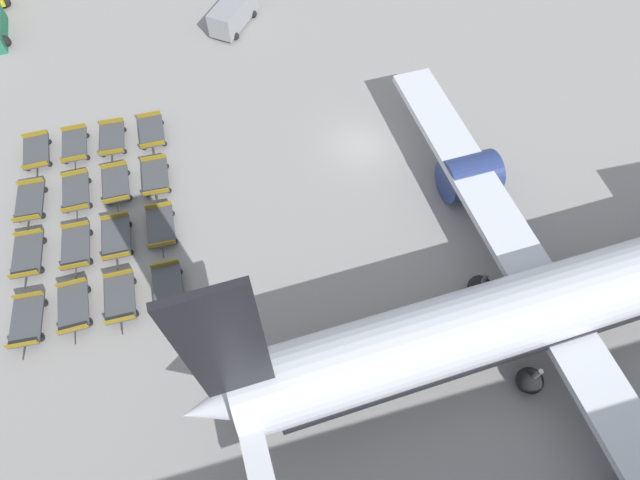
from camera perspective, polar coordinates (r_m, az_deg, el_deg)
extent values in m
plane|color=gray|center=(35.33, 4.71, 10.67)|extent=(500.00, 500.00, 0.00)
cylinder|color=silver|center=(28.54, 27.83, -5.37)|extent=(4.93, 36.11, 3.74)
cone|color=silver|center=(23.77, -9.98, -17.65)|extent=(3.70, 4.60, 3.55)
cube|color=black|center=(17.82, -10.77, -12.11)|extent=(0.37, 2.81, 8.74)
cube|color=silver|center=(23.19, -8.86, -16.99)|extent=(10.47, 1.42, 0.24)
cube|color=silver|center=(28.45, 24.90, -7.01)|extent=(37.35, 3.91, 0.44)
cylinder|color=navy|center=(32.96, 16.69, 7.00)|extent=(2.89, 3.46, 2.78)
cube|color=black|center=(29.06, 27.32, -5.95)|extent=(4.89, 32.51, 0.67)
cylinder|color=#56565B|center=(27.67, 23.38, -14.08)|extent=(0.24, 0.24, 1.57)
sphere|color=black|center=(28.36, 22.82, -14.59)|extent=(1.36, 1.36, 1.36)
cylinder|color=#56565B|center=(28.95, 18.18, -4.43)|extent=(0.24, 0.24, 1.57)
sphere|color=black|center=(29.62, 17.78, -5.14)|extent=(1.36, 1.36, 1.36)
sphere|color=black|center=(54.53, -32.34, 22.03)|extent=(0.90, 0.90, 0.90)
sphere|color=black|center=(49.85, -32.36, 18.65)|extent=(0.90, 0.90, 0.90)
cube|color=gray|center=(45.30, -9.91, 24.25)|extent=(5.09, 4.59, 1.84)
cube|color=#1E232D|center=(43.47, -11.58, 22.86)|extent=(1.10, 1.37, 0.64)
sphere|color=black|center=(45.15, -11.88, 22.38)|extent=(0.60, 0.60, 0.60)
sphere|color=black|center=(44.27, -9.63, 21.99)|extent=(0.60, 0.60, 0.60)
sphere|color=black|center=(47.34, -9.83, 24.59)|extent=(0.60, 0.60, 0.60)
sphere|color=black|center=(46.50, -7.62, 24.23)|extent=(0.60, 0.60, 0.60)
cube|color=#424449|center=(39.15, -29.71, 8.79)|extent=(3.05, 1.73, 0.10)
cube|color=olive|center=(38.00, -29.83, 7.43)|extent=(0.13, 1.64, 0.32)
cube|color=olive|center=(40.06, -29.85, 10.47)|extent=(0.13, 1.64, 0.32)
cube|color=#333338|center=(37.96, -29.61, 6.69)|extent=(0.70, 0.08, 0.06)
sphere|color=black|center=(38.88, -30.40, 7.04)|extent=(0.36, 0.36, 0.36)
sphere|color=black|center=(38.46, -28.52, 7.64)|extent=(0.36, 0.36, 0.36)
sphere|color=black|center=(40.34, -30.40, 9.23)|extent=(0.36, 0.36, 0.36)
sphere|color=black|center=(39.94, -28.58, 9.83)|extent=(0.36, 0.36, 0.36)
cube|color=#424449|center=(36.44, -30.26, 3.85)|extent=(3.08, 1.79, 0.10)
cube|color=olive|center=(35.42, -30.58, 2.17)|extent=(0.16, 1.64, 0.32)
cube|color=olive|center=(37.21, -30.23, 5.81)|extent=(0.16, 1.64, 0.32)
cube|color=#333338|center=(35.43, -30.40, 1.37)|extent=(0.70, 0.10, 0.06)
sphere|color=black|center=(36.35, -31.12, 1.97)|extent=(0.36, 0.36, 0.36)
sphere|color=black|center=(35.81, -29.13, 2.41)|extent=(0.36, 0.36, 0.36)
sphere|color=black|center=(37.61, -30.86, 4.57)|extent=(0.36, 0.36, 0.36)
sphere|color=black|center=(37.09, -28.92, 5.03)|extent=(0.36, 0.36, 0.36)
cube|color=#424449|center=(34.06, -30.46, -1.45)|extent=(3.08, 1.79, 0.10)
cube|color=olive|center=(33.15, -30.81, -3.40)|extent=(0.16, 1.64, 0.32)
cube|color=olive|center=(34.71, -30.43, 0.76)|extent=(0.16, 1.64, 0.32)
cube|color=#333338|center=(33.21, -30.62, -4.25)|extent=(0.70, 0.10, 0.06)
sphere|color=black|center=(34.09, -31.38, -3.46)|extent=(0.36, 0.36, 0.36)
sphere|color=black|center=(33.52, -29.26, -3.08)|extent=(0.36, 0.36, 0.36)
sphere|color=black|center=(35.18, -31.09, -0.51)|extent=(0.36, 0.36, 0.36)
sphere|color=black|center=(34.64, -29.04, -0.10)|extent=(0.36, 0.36, 0.36)
cube|color=#424449|center=(31.83, -30.52, -7.93)|extent=(3.11, 1.85, 0.10)
cube|color=olive|center=(31.07, -30.95, -10.19)|extent=(0.20, 1.64, 0.32)
cube|color=olive|center=(32.32, -30.43, -5.44)|extent=(0.20, 1.64, 0.32)
cube|color=#333338|center=(31.19, -30.75, -11.08)|extent=(0.70, 0.11, 0.06)
sphere|color=black|center=(32.01, -31.54, -10.03)|extent=(0.36, 0.36, 0.36)
sphere|color=black|center=(31.41, -29.26, -9.80)|extent=(0.36, 0.36, 0.36)
sphere|color=black|center=(32.88, -31.16, -6.68)|extent=(0.36, 0.36, 0.36)
sphere|color=black|center=(32.30, -28.94, -6.39)|extent=(0.36, 0.36, 0.36)
cube|color=#424449|center=(38.38, -26.26, 9.75)|extent=(3.02, 1.66, 0.10)
cube|color=olive|center=(37.23, -26.37, 8.36)|extent=(0.10, 1.64, 0.32)
cube|color=olive|center=(39.28, -26.38, 11.47)|extent=(0.10, 1.64, 0.32)
cube|color=#333338|center=(37.19, -26.18, 7.60)|extent=(0.70, 0.07, 0.06)
sphere|color=black|center=(38.09, -27.02, 7.98)|extent=(0.36, 0.36, 0.36)
sphere|color=black|center=(37.72, -25.05, 8.53)|extent=(0.36, 0.36, 0.36)
sphere|color=black|center=(39.55, -27.01, 10.22)|extent=(0.36, 0.36, 0.36)
sphere|color=black|center=(39.19, -25.10, 10.76)|extent=(0.36, 0.36, 0.36)
cube|color=#424449|center=(35.55, -26.14, 4.96)|extent=(3.01, 1.66, 0.10)
cube|color=olive|center=(34.47, -26.22, 3.31)|extent=(0.09, 1.64, 0.32)
cube|color=olive|center=(36.36, -26.31, 6.91)|extent=(0.09, 1.64, 0.32)
cube|color=#333338|center=(34.48, -26.00, 2.49)|extent=(0.70, 0.07, 0.06)
sphere|color=black|center=(35.35, -26.92, 3.01)|extent=(0.36, 0.36, 0.36)
sphere|color=black|center=(34.97, -24.82, 3.57)|extent=(0.36, 0.36, 0.36)
sphere|color=black|center=(36.69, -26.97, 5.59)|extent=(0.36, 0.36, 0.36)
sphere|color=black|center=(36.32, -24.93, 6.16)|extent=(0.36, 0.36, 0.36)
cube|color=#424449|center=(33.03, -26.15, -0.67)|extent=(3.05, 1.72, 0.10)
cube|color=olive|center=(32.08, -26.32, -2.65)|extent=(0.13, 1.64, 0.32)
cube|color=olive|center=(33.70, -26.25, 1.58)|extent=(0.13, 1.64, 0.32)
cube|color=#333338|center=(32.13, -26.11, -3.53)|extent=(0.70, 0.08, 0.06)
sphere|color=black|center=(32.98, -27.05, -2.76)|extent=(0.36, 0.36, 0.36)
sphere|color=black|center=(32.53, -24.79, -2.31)|extent=(0.36, 0.36, 0.36)
sphere|color=black|center=(34.12, -26.97, 0.24)|extent=(0.36, 0.36, 0.36)
sphere|color=black|center=(33.69, -24.79, 0.72)|extent=(0.36, 0.36, 0.36)
cube|color=#424449|center=(31.02, -26.37, -6.85)|extent=(3.03, 1.69, 0.10)
cube|color=olive|center=(30.17, -26.45, -9.12)|extent=(0.11, 1.64, 0.32)
cube|color=olive|center=(31.57, -26.59, -4.36)|extent=(0.11, 1.64, 0.32)
cube|color=#333338|center=(30.28, -26.19, -10.03)|extent=(0.70, 0.07, 0.06)
sphere|color=black|center=(31.07, -27.26, -9.11)|extent=(0.36, 0.36, 0.36)
sphere|color=black|center=(30.62, -24.83, -8.61)|extent=(0.36, 0.36, 0.36)
sphere|color=black|center=(32.05, -27.33, -5.74)|extent=(0.36, 0.36, 0.36)
sphere|color=black|center=(31.62, -25.00, -5.21)|extent=(0.36, 0.36, 0.36)
cube|color=#424449|center=(37.76, -22.68, 10.69)|extent=(3.09, 1.79, 0.10)
cube|color=olive|center=(36.60, -22.79, 9.28)|extent=(0.17, 1.64, 0.32)
cube|color=olive|center=(38.66, -22.78, 12.44)|extent=(0.17, 1.64, 0.32)
cube|color=#333338|center=(36.57, -22.62, 8.50)|extent=(0.70, 0.10, 0.06)
sphere|color=black|center=(37.46, -23.51, 8.93)|extent=(0.36, 0.36, 0.36)
sphere|color=black|center=(37.13, -21.47, 9.40)|extent=(0.36, 0.36, 0.36)
sphere|color=black|center=(38.91, -23.48, 11.20)|extent=(0.36, 0.36, 0.36)
sphere|color=black|center=(38.60, -21.49, 11.67)|extent=(0.36, 0.36, 0.36)
cube|color=#424449|center=(34.94, -22.32, 5.99)|extent=(3.00, 1.64, 0.10)
cube|color=olive|center=(33.85, -22.31, 4.33)|extent=(0.08, 1.64, 0.32)
cube|color=olive|center=(35.77, -22.55, 7.96)|extent=(0.08, 1.64, 0.32)
cube|color=#333338|center=(33.86, -22.10, 3.50)|extent=(0.70, 0.06, 0.06)
sphere|color=black|center=(34.70, -23.12, 4.02)|extent=(0.36, 0.36, 0.36)
sphere|color=black|center=(34.40, -20.93, 4.57)|extent=(0.36, 0.36, 0.36)
sphere|color=black|center=(36.05, -23.26, 6.62)|extent=(0.36, 0.36, 0.36)
sphere|color=black|center=(35.77, -21.15, 7.17)|extent=(0.36, 0.36, 0.36)
cube|color=#424449|center=(32.41, -22.27, 0.30)|extent=(3.04, 1.70, 0.10)
cube|color=olive|center=(31.43, -22.31, -1.68)|extent=(0.12, 1.64, 0.32)
cube|color=olive|center=(33.10, -22.46, 2.57)|extent=(0.12, 1.64, 0.32)
cube|color=#333338|center=(31.49, -22.09, -2.58)|extent=(0.70, 0.08, 0.06)
sphere|color=black|center=(32.30, -23.17, -1.84)|extent=(0.36, 0.36, 0.36)
sphere|color=black|center=(31.95, -20.82, -1.34)|extent=(0.36, 0.36, 0.36)
sphere|color=black|center=(33.48, -23.24, 1.19)|extent=(0.36, 0.36, 0.36)
sphere|color=black|center=(33.14, -20.98, 1.70)|extent=(0.36, 0.36, 0.36)
cube|color=#424449|center=(30.22, -21.90, -6.13)|extent=(3.02, 1.68, 0.10)
cube|color=olive|center=(29.38, -21.91, -8.45)|extent=(0.10, 1.64, 0.32)
cube|color=olive|center=(30.78, -22.14, -3.57)|extent=(0.10, 1.64, 0.32)
cube|color=#333338|center=(29.49, -21.67, -9.39)|extent=(0.70, 0.07, 0.06)
sphere|color=black|center=(30.24, -22.85, -8.43)|extent=(0.36, 0.36, 0.36)
sphere|color=black|center=(29.88, -20.31, -7.96)|extent=(0.36, 0.36, 0.36)
sphere|color=black|center=(31.23, -22.98, -4.97)|extent=(0.36, 0.36, 0.36)
sphere|color=black|center=(30.88, -20.54, -4.47)|extent=(0.36, 0.36, 0.36)
cube|color=#424449|center=(37.29, -18.71, 11.71)|extent=(3.01, 1.66, 0.10)
cube|color=olive|center=(36.11, -18.61, 10.34)|extent=(0.09, 1.64, 0.32)
cube|color=olive|center=(38.22, -18.98, 13.43)|extent=(0.09, 1.64, 0.32)
cube|color=#333338|center=(36.07, -18.42, 9.55)|extent=(0.70, 0.06, 0.06)
sphere|color=black|center=(36.90, -19.47, 9.92)|extent=(0.36, 0.36, 0.36)
sphere|color=black|center=(36.71, -17.36, 10.45)|extent=(0.36, 0.36, 0.36)
sphere|color=black|center=(38.40, -19.71, 12.15)|extent=(0.36, 0.36, 0.36)
sphere|color=black|center=(38.22, -17.67, 12.68)|extent=(0.36, 0.36, 0.36)
cube|color=#424449|center=(34.44, -18.31, 6.91)|extent=(3.06, 1.74, 0.10)
cube|color=olive|center=(33.34, -18.26, 5.24)|extent=(0.14, 1.64, 0.32)
cube|color=olive|center=(35.26, -18.54, 8.91)|extent=(0.14, 1.64, 0.32)
cube|color=#333338|center=(33.35, -18.07, 4.39)|extent=(0.70, 0.08, 0.06)
sphere|color=black|center=(34.16, -19.17, 4.94)|extent=(0.36, 0.36, 0.36)
sphere|color=black|center=(33.93, -16.90, 5.44)|extent=(0.36, 0.36, 0.36)
sphere|color=black|center=(35.52, -19.33, 7.57)|extent=(0.36, 0.36, 0.36)
sphere|color=black|center=(35.30, -17.15, 8.07)|extent=(0.36, 0.36, 0.36)
cube|color=#424449|center=(31.95, -17.78, 1.52)|extent=(3.05, 1.72, 0.10)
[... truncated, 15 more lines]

